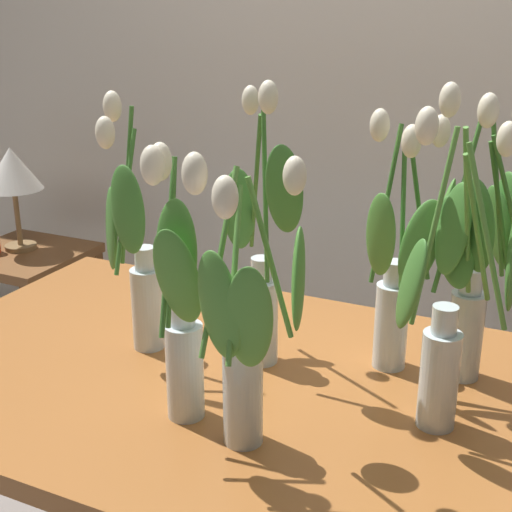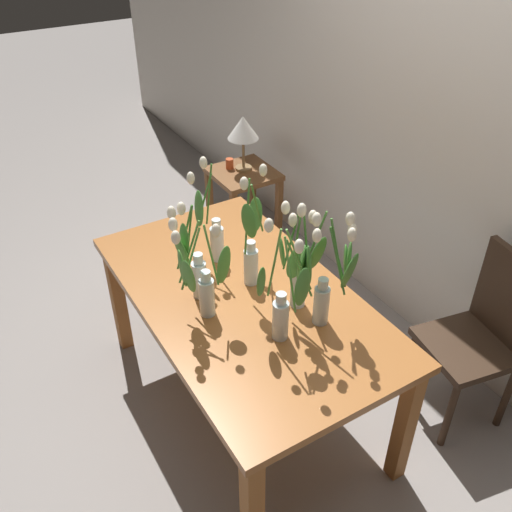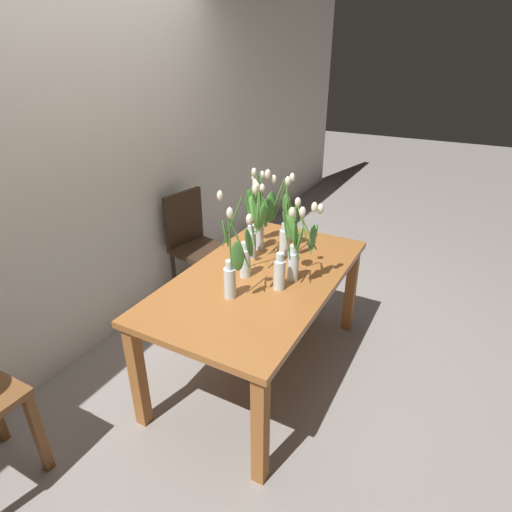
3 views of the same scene
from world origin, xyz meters
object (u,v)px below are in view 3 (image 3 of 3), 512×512
at_px(tulip_vase_0, 282,222).
at_px(tulip_vase_2, 258,217).
at_px(dining_table, 260,288).
at_px(tulip_vase_4, 244,248).
at_px(tulip_vase_1, 299,250).
at_px(dining_chair, 193,240).
at_px(tulip_vase_3, 234,270).
at_px(tulip_vase_6, 254,229).
at_px(tulip_vase_5, 285,261).

height_order(tulip_vase_0, tulip_vase_2, tulip_vase_2).
bearing_deg(dining_table, tulip_vase_4, 123.92).
bearing_deg(tulip_vase_4, tulip_vase_1, -68.95).
relative_size(tulip_vase_1, dining_chair, 0.56).
xyz_separation_m(tulip_vase_0, tulip_vase_3, (-0.64, -0.01, -0.05)).
relative_size(tulip_vase_1, tulip_vase_4, 0.89).
bearing_deg(tulip_vase_3, dining_chair, 46.52).
bearing_deg(tulip_vase_2, dining_chair, 71.17).
bearing_deg(tulip_vase_6, tulip_vase_5, -128.91).
bearing_deg(tulip_vase_4, tulip_vase_6, 15.07).
bearing_deg(tulip_vase_0, dining_chair, 73.68).
relative_size(tulip_vase_0, tulip_vase_5, 1.10).
height_order(tulip_vase_0, tulip_vase_6, tulip_vase_0).
bearing_deg(tulip_vase_1, dining_chair, 65.09).
bearing_deg(dining_chair, tulip_vase_6, -116.52).
xyz_separation_m(tulip_vase_3, tulip_vase_6, (0.51, 0.15, 0.02)).
distance_m(tulip_vase_5, dining_chair, 1.42).
distance_m(tulip_vase_4, dining_chair, 1.19).
relative_size(tulip_vase_4, dining_chair, 0.63).
distance_m(tulip_vase_0, tulip_vase_5, 0.47).
distance_m(tulip_vase_1, tulip_vase_2, 0.52).
bearing_deg(dining_table, tulip_vase_1, -74.60).
relative_size(tulip_vase_0, tulip_vase_3, 1.03).
xyz_separation_m(tulip_vase_1, tulip_vase_3, (-0.36, 0.23, -0.02)).
bearing_deg(tulip_vase_0, tulip_vase_4, 170.18).
height_order(tulip_vase_1, tulip_vase_3, tulip_vase_3).
bearing_deg(tulip_vase_2, dining_table, -149.96).
height_order(tulip_vase_0, tulip_vase_5, tulip_vase_0).
height_order(tulip_vase_2, tulip_vase_6, tulip_vase_2).
bearing_deg(dining_chair, tulip_vase_4, -127.14).
xyz_separation_m(tulip_vase_0, dining_chair, (0.28, 0.96, -0.44)).
bearing_deg(tulip_vase_0, tulip_vase_5, -152.70).
height_order(dining_table, tulip_vase_4, tulip_vase_4).
relative_size(tulip_vase_3, tulip_vase_6, 1.03).
distance_m(tulip_vase_5, tulip_vase_6, 0.46).
bearing_deg(dining_table, tulip_vase_5, -111.15).
bearing_deg(dining_chair, tulip_vase_2, -108.83).
bearing_deg(tulip_vase_4, tulip_vase_3, -162.19).
height_order(tulip_vase_4, tulip_vase_5, tulip_vase_4).
xyz_separation_m(tulip_vase_0, tulip_vase_5, (-0.41, -0.21, -0.05)).
bearing_deg(tulip_vase_5, tulip_vase_1, -10.78).
bearing_deg(tulip_vase_0, tulip_vase_2, 84.47).
bearing_deg(dining_chair, tulip_vase_3, -133.48).
distance_m(tulip_vase_6, dining_chair, 1.01).
bearing_deg(tulip_vase_3, tulip_vase_6, 16.39).
relative_size(tulip_vase_5, dining_chair, 0.56).
relative_size(dining_table, tulip_vase_0, 2.81).
distance_m(tulip_vase_1, tulip_vase_5, 0.14).
height_order(tulip_vase_1, tulip_vase_2, tulip_vase_2).
xyz_separation_m(tulip_vase_4, dining_chair, (0.68, 0.89, -0.41)).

